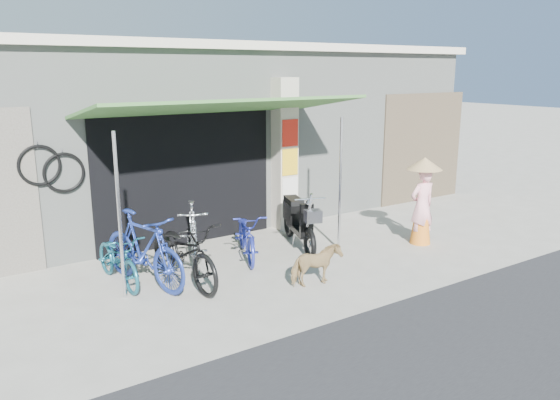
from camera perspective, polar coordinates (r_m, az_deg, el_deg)
ground at (r=8.83m, az=4.70°, el=-7.42°), size 80.00×80.00×0.00m
bicycle_shop at (r=12.71m, az=-9.56°, el=7.38°), size 12.30×5.30×3.66m
shop_pillar at (r=10.86m, az=0.41°, el=4.76°), size 0.42×0.44×3.00m
awning at (r=9.15m, az=-5.93°, el=9.46°), size 4.60×1.88×2.72m
neighbour_right at (r=13.72m, az=14.68°, el=5.32°), size 2.60×0.06×2.60m
bike_teal at (r=8.52m, az=-16.55°, el=-5.88°), size 0.62×1.55×0.80m
bike_blue at (r=8.32m, az=-14.07°, el=-5.02°), size 1.03×1.95×1.13m
bike_black at (r=8.28m, az=-10.00°, el=-5.37°), size 0.83×1.96×1.00m
bike_silver at (r=9.09m, az=-9.09°, el=-3.56°), size 1.09×1.74×1.02m
bike_navy at (r=9.29m, az=-3.49°, el=-3.62°), size 1.10×1.68×0.84m
street_dog at (r=8.17m, az=3.78°, el=-6.81°), size 0.79×0.44×0.63m
moped at (r=9.86m, az=1.92°, el=-2.19°), size 0.82×1.82×1.06m
nun at (r=10.29m, az=14.65°, el=-0.08°), size 0.64×0.64×1.61m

